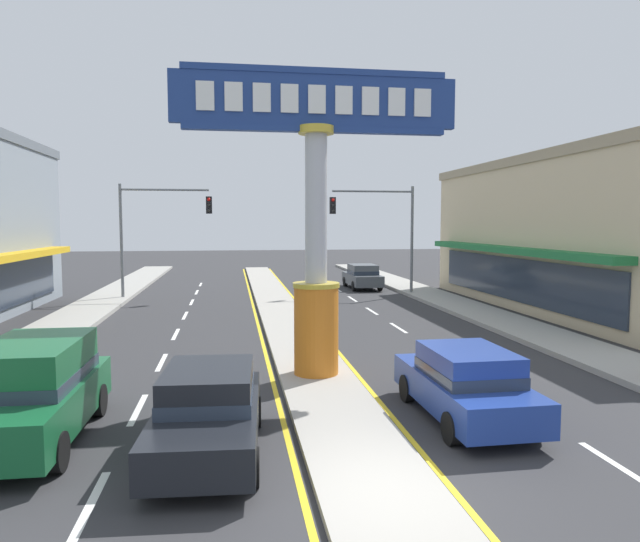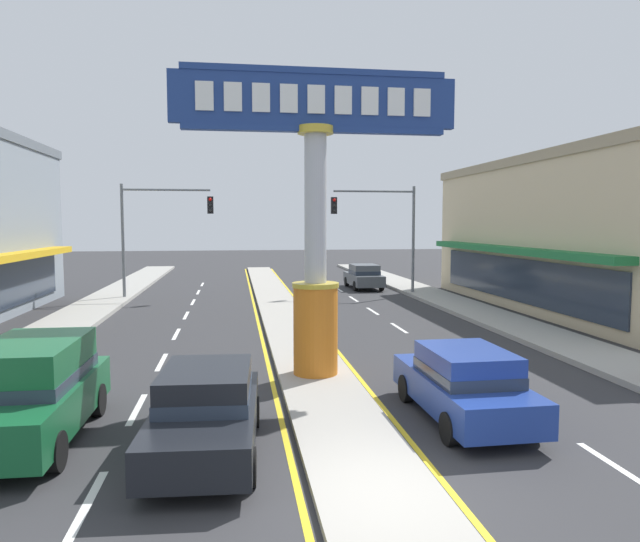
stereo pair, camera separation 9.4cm
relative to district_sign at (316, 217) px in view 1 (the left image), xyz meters
name	(u,v)px [view 1 (the left image)]	position (x,y,z in m)	size (l,w,h in m)	color
ground_plane	(380,496)	(0.00, -6.73, -4.29)	(160.00, 160.00, 0.00)	#303033
median_strip	(281,312)	(0.00, 11.27, -4.22)	(1.97, 52.00, 0.14)	#A39E93
sidewalk_left	(66,324)	(-8.81, 9.27, -4.20)	(2.46, 60.00, 0.18)	#9E9B93
sidewalk_right	(481,314)	(8.81, 9.27, -4.20)	(2.46, 60.00, 0.18)	#9E9B93
lane_markings	(283,318)	(0.00, 9.92, -4.28)	(8.71, 52.00, 0.01)	silver
district_sign	(316,217)	(0.00, 0.00, 0.00)	(7.37, 1.23, 7.92)	orange
storefront_right	(600,234)	(15.27, 10.40, -0.66)	(9.72, 20.00, 7.25)	beige
traffic_light_left_side	(155,221)	(-6.22, 17.01, -0.04)	(4.86, 0.46, 6.20)	slate
traffic_light_right_side	(382,221)	(6.22, 16.81, -0.04)	(4.86, 0.46, 6.20)	slate
suv_near_right_lane	(32,390)	(-5.93, -3.58, -3.30)	(2.01, 4.62, 1.90)	#14562D
sedan_far_right_lane	(466,383)	(2.64, -3.65, -3.50)	(1.88, 4.32, 1.53)	navy
sedan_near_left_lane	(362,276)	(5.94, 20.50, -3.50)	(1.86, 4.31, 1.53)	#4C5156
sedan_mid_left_lane	(208,411)	(-2.63, -4.67, -3.50)	(2.03, 4.40, 1.53)	black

